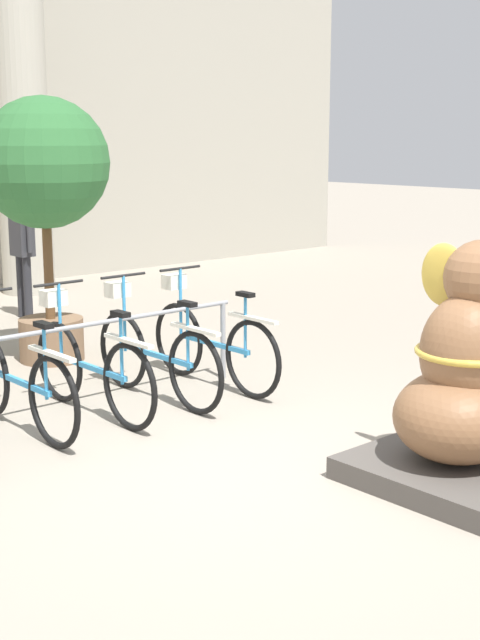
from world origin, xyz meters
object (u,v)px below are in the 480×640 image
at_px(bicycle_4, 155,353).
at_px(elephant_statue, 466,388).
at_px(bicycle_3, 90,365).
at_px(bicycle_5, 212,342).
at_px(person_pedestrian, 22,242).
at_px(bicycle_2, 16,379).
at_px(potted_tree, 44,177).

xyz_separation_m(bicycle_4, elephant_statue, (0.43, -2.95, 0.23)).
relative_size(bicycle_3, bicycle_5, 1.00).
xyz_separation_m(bicycle_5, elephant_statue, (-0.23, -2.96, 0.23)).
xyz_separation_m(bicycle_3, bicycle_4, (0.67, -0.01, 0.00)).
distance_m(bicycle_3, person_pedestrian, 4.39).
distance_m(bicycle_2, person_pedestrian, 4.64).
xyz_separation_m(bicycle_2, person_pedestrian, (2.25, 4.02, 0.57)).
height_order(bicycle_4, person_pedestrian, person_pedestrian).
relative_size(bicycle_2, person_pedestrian, 1.08).
distance_m(bicycle_2, potted_tree, 2.73).
bearing_deg(potted_tree, elephant_statue, -85.32).
xyz_separation_m(elephant_statue, person_pedestrian, (0.48, 7.02, 0.34)).
relative_size(person_pedestrian, potted_tree, 0.61).
height_order(bicycle_3, elephant_statue, elephant_statue).
relative_size(bicycle_5, potted_tree, 0.66).
height_order(bicycle_3, bicycle_5, same).
bearing_deg(bicycle_4, elephant_statue, -81.61).
relative_size(bicycle_4, potted_tree, 0.66).
bearing_deg(bicycle_2, potted_tree, 53.19).
distance_m(bicycle_2, bicycle_5, 2.00).
relative_size(bicycle_3, person_pedestrian, 1.08).
bearing_deg(bicycle_2, bicycle_4, -2.13).
relative_size(elephant_statue, potted_tree, 0.71).
relative_size(bicycle_2, potted_tree, 0.66).
bearing_deg(bicycle_4, potted_tree, 88.82).
bearing_deg(potted_tree, bicycle_2, -126.81).
distance_m(bicycle_4, bicycle_5, 0.67).
xyz_separation_m(bicycle_3, person_pedestrian, (1.58, 4.05, 0.57)).
distance_m(bicycle_2, bicycle_3, 0.67).
bearing_deg(bicycle_4, bicycle_5, 0.73).
bearing_deg(bicycle_5, potted_tree, 108.52).
relative_size(bicycle_3, elephant_statue, 0.93).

